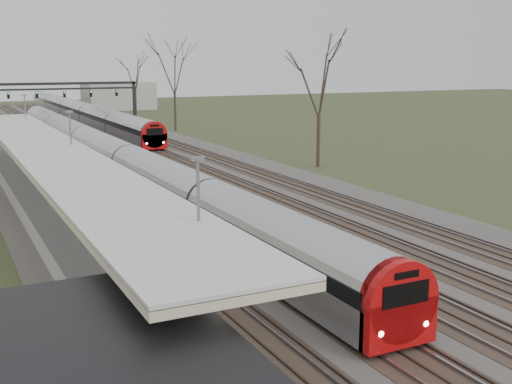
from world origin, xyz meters
TOP-DOWN VIEW (x-y plane):
  - track_bed at (0.26, 55.00)m, footprint 24.00×160.00m
  - platform at (-9.05, 37.50)m, footprint 3.50×69.00m
  - canopy at (-9.05, 32.99)m, footprint 4.10×50.00m
  - signal_gantry at (0.29, 84.99)m, footprint 21.00×0.59m
  - tree_east_far at (14.00, 42.00)m, footprint 5.00×5.00m
  - train_near at (-2.50, 48.02)m, footprint 2.62×75.21m
  - train_far at (4.50, 94.28)m, footprint 2.62×75.21m

SIDE VIEW (x-z plane):
  - track_bed at x=0.26m, z-range -0.05..0.17m
  - platform at x=-9.05m, z-range 0.00..1.00m
  - train_near at x=-2.50m, z-range -0.05..3.00m
  - train_far at x=4.50m, z-range -0.05..3.00m
  - canopy at x=-9.05m, z-range 2.37..5.48m
  - signal_gantry at x=0.29m, z-range 1.87..7.95m
  - tree_east_far at x=14.00m, z-range 2.14..12.44m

